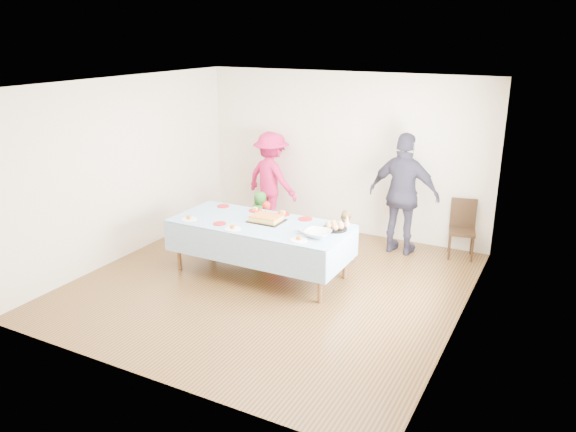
% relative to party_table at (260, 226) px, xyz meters
% --- Properties ---
extents(ground, '(5.00, 5.00, 0.00)m').
position_rel_party_table_xyz_m(ground, '(0.29, -0.22, -0.72)').
color(ground, '#422B12').
rests_on(ground, ground).
extents(room_walls, '(5.04, 5.04, 2.72)m').
position_rel_party_table_xyz_m(room_walls, '(0.35, -0.21, 1.05)').
color(room_walls, beige).
rests_on(room_walls, ground).
extents(party_table, '(2.50, 1.10, 0.78)m').
position_rel_party_table_xyz_m(party_table, '(0.00, 0.00, 0.00)').
color(party_table, brown).
rests_on(party_table, ground).
extents(birthday_cake, '(0.48, 0.37, 0.08)m').
position_rel_party_table_xyz_m(birthday_cake, '(0.05, 0.09, 0.09)').
color(birthday_cake, black).
rests_on(birthday_cake, party_table).
extents(rolls_tray, '(0.35, 0.35, 0.10)m').
position_rel_party_table_xyz_m(rolls_tray, '(1.03, 0.22, 0.10)').
color(rolls_tray, black).
rests_on(rolls_tray, party_table).
extents(punch_bowl, '(0.34, 0.34, 0.08)m').
position_rel_party_table_xyz_m(punch_bowl, '(0.95, -0.14, 0.10)').
color(punch_bowl, silver).
rests_on(punch_bowl, party_table).
extents(party_hat, '(0.09, 0.09, 0.15)m').
position_rel_party_table_xyz_m(party_hat, '(1.11, 0.46, 0.13)').
color(party_hat, white).
rests_on(party_hat, party_table).
extents(fork_pile, '(0.24, 0.18, 0.07)m').
position_rel_party_table_xyz_m(fork_pile, '(0.68, -0.12, 0.09)').
color(fork_pile, white).
rests_on(fork_pile, party_table).
extents(plate_red_far_a, '(0.18, 0.18, 0.01)m').
position_rel_party_table_xyz_m(plate_red_far_a, '(-0.88, 0.39, 0.06)').
color(plate_red_far_a, red).
rests_on(plate_red_far_a, party_table).
extents(plate_red_far_b, '(0.19, 0.19, 0.01)m').
position_rel_party_table_xyz_m(plate_red_far_b, '(-0.33, 0.43, 0.06)').
color(plate_red_far_b, red).
rests_on(plate_red_far_b, party_table).
extents(plate_red_far_c, '(0.20, 0.20, 0.01)m').
position_rel_party_table_xyz_m(plate_red_far_c, '(0.12, 0.46, 0.06)').
color(plate_red_far_c, red).
rests_on(plate_red_far_c, party_table).
extents(plate_red_far_d, '(0.20, 0.20, 0.01)m').
position_rel_party_table_xyz_m(plate_red_far_d, '(0.50, 0.42, 0.06)').
color(plate_red_far_d, red).
rests_on(plate_red_far_d, party_table).
extents(plate_red_near, '(0.18, 0.18, 0.01)m').
position_rel_party_table_xyz_m(plate_red_near, '(-0.46, -0.31, 0.06)').
color(plate_red_near, red).
rests_on(plate_red_near, party_table).
extents(plate_white_left, '(0.22, 0.22, 0.01)m').
position_rel_party_table_xyz_m(plate_white_left, '(-0.95, -0.36, 0.06)').
color(plate_white_left, white).
rests_on(plate_white_left, party_table).
extents(plate_white_mid, '(0.22, 0.22, 0.01)m').
position_rel_party_table_xyz_m(plate_white_mid, '(-0.19, -0.40, 0.06)').
color(plate_white_mid, white).
rests_on(plate_white_mid, party_table).
extents(plate_white_right, '(0.22, 0.22, 0.01)m').
position_rel_party_table_xyz_m(plate_white_right, '(0.79, -0.37, 0.06)').
color(plate_white_right, white).
rests_on(plate_white_right, party_table).
extents(dining_chair, '(0.46, 0.46, 0.89)m').
position_rel_party_table_xyz_m(dining_chair, '(2.38, 2.06, -0.23)').
color(dining_chair, black).
rests_on(dining_chair, ground).
extents(toddler_left, '(0.33, 0.25, 0.82)m').
position_rel_party_table_xyz_m(toddler_left, '(-0.37, 0.82, -0.32)').
color(toddler_left, red).
rests_on(toddler_left, ground).
extents(toddler_mid, '(0.41, 0.28, 0.80)m').
position_rel_party_table_xyz_m(toddler_mid, '(-0.75, 1.27, -0.32)').
color(toddler_mid, '#2D7727').
rests_on(toddler_mid, ground).
extents(toddler_right, '(0.44, 0.37, 0.78)m').
position_rel_party_table_xyz_m(toddler_right, '(0.84, 1.09, -0.34)').
color(toddler_right, tan).
rests_on(toddler_right, ground).
extents(adult_left, '(1.20, 0.88, 1.67)m').
position_rel_party_table_xyz_m(adult_left, '(-0.93, 1.98, 0.11)').
color(adult_left, '#C71852').
rests_on(adult_left, ground).
extents(adult_right, '(1.13, 0.52, 1.89)m').
position_rel_party_table_xyz_m(adult_right, '(1.52, 1.75, 0.22)').
color(adult_right, '#2C2939').
rests_on(adult_right, ground).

